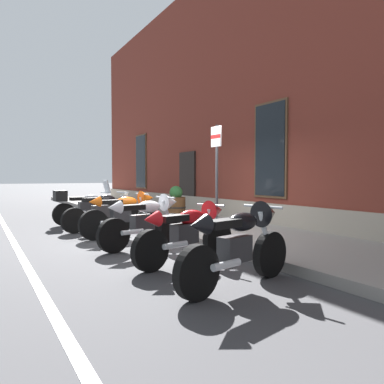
% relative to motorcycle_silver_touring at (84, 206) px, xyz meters
% --- Properties ---
extents(ground_plane, '(140.00, 140.00, 0.00)m').
position_rel_motorcycle_silver_touring_xyz_m(ground_plane, '(3.52, 1.15, -0.54)').
color(ground_plane, '#38383A').
extents(sidewalk, '(32.37, 2.83, 0.16)m').
position_rel_motorcycle_silver_touring_xyz_m(sidewalk, '(3.52, 2.57, -0.46)').
color(sidewalk, gray).
rests_on(sidewalk, ground_plane).
extents(lane_stripe, '(32.37, 0.12, 0.01)m').
position_rel_motorcycle_silver_touring_xyz_m(lane_stripe, '(3.52, -2.05, -0.54)').
color(lane_stripe, silver).
rests_on(lane_stripe, ground_plane).
extents(brick_pub_facade, '(26.37, 5.89, 8.14)m').
position_rel_motorcycle_silver_touring_xyz_m(brick_pub_facade, '(3.52, 6.88, 3.52)').
color(brick_pub_facade, maroon).
rests_on(brick_pub_facade, ground_plane).
extents(motorcycle_silver_touring, '(0.62, 2.03, 1.30)m').
position_rel_motorcycle_silver_touring_xyz_m(motorcycle_silver_touring, '(0.00, 0.00, 0.00)').
color(motorcycle_silver_touring, black).
rests_on(motorcycle_silver_touring, ground_plane).
extents(motorcycle_black_naked, '(0.66, 2.16, 1.00)m').
position_rel_motorcycle_silver_touring_xyz_m(motorcycle_black_naked, '(1.45, 0.12, -0.05)').
color(motorcycle_black_naked, black).
rests_on(motorcycle_black_naked, ground_plane).
extents(motorcycle_orange_sport, '(0.62, 2.06, 1.07)m').
position_rel_motorcycle_silver_touring_xyz_m(motorcycle_orange_sport, '(2.73, 0.26, 0.03)').
color(motorcycle_orange_sport, black).
rests_on(motorcycle_orange_sport, ground_plane).
extents(motorcycle_white_sport, '(0.67, 2.00, 1.06)m').
position_rel_motorcycle_silver_touring_xyz_m(motorcycle_white_sport, '(4.19, 0.19, 0.03)').
color(motorcycle_white_sport, black).
rests_on(motorcycle_white_sport, ground_plane).
extents(motorcycle_red_sport, '(0.75, 2.07, 1.00)m').
position_rel_motorcycle_silver_touring_xyz_m(motorcycle_red_sport, '(5.70, 0.28, 0.01)').
color(motorcycle_red_sport, black).
rests_on(motorcycle_red_sport, ground_plane).
extents(motorcycle_black_sport, '(0.74, 2.04, 1.08)m').
position_rel_motorcycle_silver_touring_xyz_m(motorcycle_black_sport, '(7.13, 0.20, 0.04)').
color(motorcycle_black_sport, black).
rests_on(motorcycle_black_sport, ground_plane).
extents(parking_sign, '(0.36, 0.07, 2.36)m').
position_rel_motorcycle_silver_touring_xyz_m(parking_sign, '(4.18, 1.82, 1.15)').
color(parking_sign, '#4C4C51').
rests_on(parking_sign, sidewalk).
extents(barrel_planter, '(0.60, 0.60, 0.96)m').
position_rel_motorcycle_silver_touring_xyz_m(barrel_planter, '(0.96, 2.52, 0.03)').
color(barrel_planter, brown).
rests_on(barrel_planter, sidewalk).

